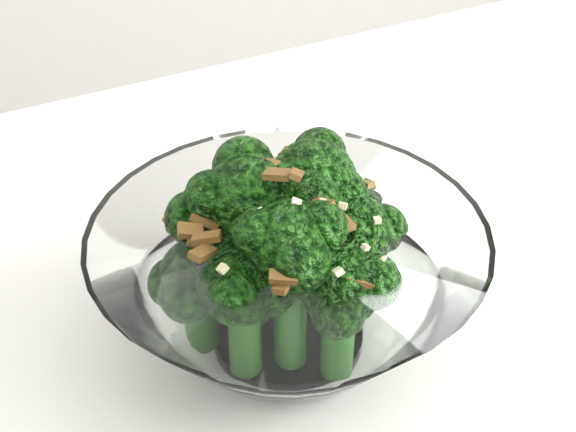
{
  "coord_description": "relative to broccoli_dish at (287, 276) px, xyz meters",
  "views": [
    {
      "loc": [
        0.19,
        -0.15,
        1.09
      ],
      "look_at": [
        0.21,
        0.19,
        0.84
      ],
      "focal_mm": 55.0,
      "sensor_mm": 36.0,
      "label": 1
    }
  ],
  "objects": [
    {
      "name": "broccoli_dish",
      "position": [
        0.0,
        0.0,
        0.0
      ],
      "size": [
        0.2,
        0.2,
        0.12
      ],
      "color": "white",
      "rests_on": "table"
    }
  ]
}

